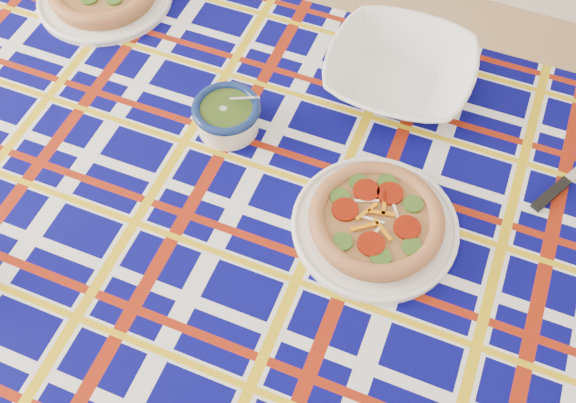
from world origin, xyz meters
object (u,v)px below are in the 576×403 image
at_px(main_focaccia_plate, 376,220).
at_px(pesto_bowl, 227,114).
at_px(serving_bowl, 400,72).
at_px(dining_table, 286,221).

distance_m(main_focaccia_plate, pesto_bowl, 0.33).
bearing_deg(serving_bowl, pesto_bowl, -138.75).
bearing_deg(serving_bowl, dining_table, -106.12).
bearing_deg(main_focaccia_plate, serving_bowl, 101.24).
distance_m(dining_table, serving_bowl, 0.36).
bearing_deg(main_focaccia_plate, pesto_bowl, 162.74).
bearing_deg(pesto_bowl, main_focaccia_plate, -17.26).
bearing_deg(dining_table, serving_bowl, 72.65).
relative_size(dining_table, pesto_bowl, 12.41).
distance_m(main_focaccia_plate, serving_bowl, 0.33).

